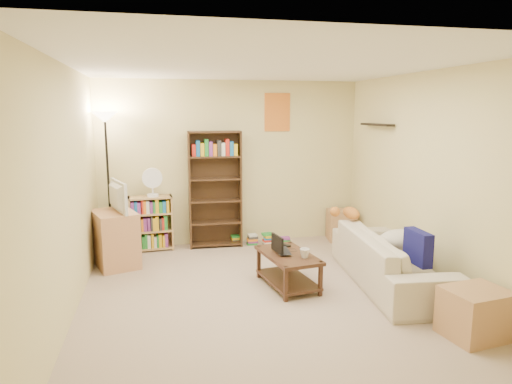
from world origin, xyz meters
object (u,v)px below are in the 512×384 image
(floor_lamp, at_px, (106,142))
(side_table, at_px, (341,225))
(tall_bookshelf, at_px, (215,186))
(end_cabinet, at_px, (475,313))
(coffee_table, at_px, (288,266))
(desk_fan, at_px, (152,181))
(sofa, at_px, (391,259))
(mug, at_px, (305,253))
(tv_stand, at_px, (116,239))
(tabby_cat, at_px, (348,213))
(short_bookshelf, at_px, (151,223))
(laptop, at_px, (287,251))
(television, at_px, (113,197))

(floor_lamp, height_order, side_table, floor_lamp)
(tall_bookshelf, xyz_separation_m, end_cabinet, (1.94, -3.35, -0.70))
(coffee_table, bearing_deg, desk_fan, 121.93)
(coffee_table, distance_m, desk_fan, 2.47)
(sofa, xyz_separation_m, tall_bookshelf, (-1.83, 2.00, 0.62))
(mug, xyz_separation_m, tv_stand, (-2.17, 1.39, -0.09))
(tv_stand, relative_size, end_cabinet, 1.36)
(tabby_cat, distance_m, floor_lamp, 3.45)
(coffee_table, bearing_deg, mug, -62.16)
(short_bookshelf, bearing_deg, tv_stand, -130.84)
(sofa, height_order, mug, sofa)
(mug, bearing_deg, desk_fan, 130.47)
(laptop, relative_size, television, 0.53)
(coffee_table, height_order, short_bookshelf, short_bookshelf)
(sofa, relative_size, end_cabinet, 4.03)
(end_cabinet, bearing_deg, short_bookshelf, 130.84)
(laptop, relative_size, short_bookshelf, 0.46)
(mug, bearing_deg, short_bookshelf, 130.62)
(tall_bookshelf, xyz_separation_m, side_table, (2.01, -0.08, -0.68))
(floor_lamp, xyz_separation_m, end_cabinet, (3.45, -3.23, -1.40))
(coffee_table, height_order, end_cabinet, end_cabinet)
(sofa, height_order, floor_lamp, floor_lamp)
(tv_stand, distance_m, side_table, 3.46)
(short_bookshelf, bearing_deg, mug, -53.50)
(tv_stand, height_order, short_bookshelf, short_bookshelf)
(sofa, distance_m, floor_lamp, 4.05)
(tabby_cat, xyz_separation_m, tv_stand, (-3.05, 0.56, -0.33))
(coffee_table, xyz_separation_m, laptop, (0.00, 0.04, 0.16))
(sofa, xyz_separation_m, coffee_table, (-1.21, 0.19, -0.05))
(tabby_cat, xyz_separation_m, side_table, (0.37, 1.09, -0.46))
(laptop, height_order, short_bookshelf, short_bookshelf)
(sofa, distance_m, television, 3.58)
(sofa, xyz_separation_m, tv_stand, (-3.24, 1.39, 0.06))
(short_bookshelf, xyz_separation_m, floor_lamp, (-0.56, -0.12, 1.22))
(laptop, bearing_deg, television, 64.55)
(tall_bookshelf, height_order, desk_fan, tall_bookshelf)
(tabby_cat, relative_size, desk_fan, 1.15)
(tabby_cat, relative_size, coffee_table, 0.50)
(side_table, bearing_deg, tall_bookshelf, 177.72)
(sofa, relative_size, laptop, 5.90)
(laptop, relative_size, end_cabinet, 0.68)
(sofa, height_order, tv_stand, tv_stand)
(desk_fan, bearing_deg, side_table, -0.74)
(side_table, bearing_deg, television, -171.19)
(laptop, bearing_deg, desk_fan, 45.82)
(tabby_cat, bearing_deg, short_bookshelf, 155.79)
(tabby_cat, relative_size, short_bookshelf, 0.60)
(end_cabinet, bearing_deg, tv_stand, 140.73)
(sofa, distance_m, tv_stand, 3.52)
(television, relative_size, tall_bookshelf, 0.40)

